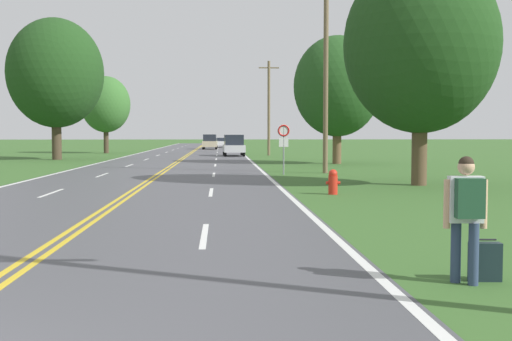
{
  "coord_description": "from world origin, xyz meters",
  "views": [
    {
      "loc": [
        2.91,
        -4.7,
        1.96
      ],
      "look_at": [
        3.77,
        10.58,
        1.07
      ],
      "focal_mm": 45.0,
      "sensor_mm": 36.0,
      "label": 1
    }
  ],
  "objects_px": {
    "tree_right_cluster": "(106,104)",
    "hitchhiker_person": "(466,206)",
    "car_white_sedan_mid_near": "(223,142)",
    "tree_left_verge": "(337,86)",
    "car_champagne_suv_approaching": "(210,142)",
    "traffic_sign": "(284,137)",
    "car_silver_suv_nearest": "(234,145)",
    "suitcase": "(485,262)",
    "tree_behind_sign": "(56,73)",
    "tree_mid_treeline": "(421,45)",
    "fire_hydrant": "(333,182)"
  },
  "relations": [
    {
      "from": "tree_right_cluster",
      "to": "hitchhiker_person",
      "type": "bearing_deg",
      "value": -75.53
    },
    {
      "from": "tree_right_cluster",
      "to": "car_white_sedan_mid_near",
      "type": "xyz_separation_m",
      "value": [
        11.62,
        24.4,
        -4.07
      ]
    },
    {
      "from": "tree_left_verge",
      "to": "car_champagne_suv_approaching",
      "type": "height_order",
      "value": "tree_left_verge"
    },
    {
      "from": "traffic_sign",
      "to": "car_silver_suv_nearest",
      "type": "bearing_deg",
      "value": 94.14
    },
    {
      "from": "suitcase",
      "to": "car_white_sedan_mid_near",
      "type": "distance_m",
      "value": 80.21
    },
    {
      "from": "tree_behind_sign",
      "to": "tree_mid_treeline",
      "type": "height_order",
      "value": "tree_behind_sign"
    },
    {
      "from": "hitchhiker_person",
      "to": "tree_left_verge",
      "type": "distance_m",
      "value": 33.34
    },
    {
      "from": "suitcase",
      "to": "tree_left_verge",
      "type": "distance_m",
      "value": 33.21
    },
    {
      "from": "tree_left_verge",
      "to": "car_white_sedan_mid_near",
      "type": "xyz_separation_m",
      "value": [
        -7.13,
        47.51,
        -4.24
      ]
    },
    {
      "from": "tree_behind_sign",
      "to": "car_silver_suv_nearest",
      "type": "distance_m",
      "value": 15.98
    },
    {
      "from": "traffic_sign",
      "to": "tree_right_cluster",
      "type": "relative_size",
      "value": 0.32
    },
    {
      "from": "tree_behind_sign",
      "to": "car_silver_suv_nearest",
      "type": "bearing_deg",
      "value": 27.71
    },
    {
      "from": "tree_mid_treeline",
      "to": "traffic_sign",
      "type": "bearing_deg",
      "value": 125.4
    },
    {
      "from": "suitcase",
      "to": "traffic_sign",
      "type": "xyz_separation_m",
      "value": [
        -0.52,
        21.86,
        1.54
      ]
    },
    {
      "from": "traffic_sign",
      "to": "tree_mid_treeline",
      "type": "bearing_deg",
      "value": -54.6
    },
    {
      "from": "hitchhiker_person",
      "to": "traffic_sign",
      "type": "bearing_deg",
      "value": 4.44
    },
    {
      "from": "hitchhiker_person",
      "to": "car_champagne_suv_approaching",
      "type": "height_order",
      "value": "car_champagne_suv_approaching"
    },
    {
      "from": "tree_mid_treeline",
      "to": "car_champagne_suv_approaching",
      "type": "relative_size",
      "value": 1.97
    },
    {
      "from": "traffic_sign",
      "to": "tree_mid_treeline",
      "type": "xyz_separation_m",
      "value": [
        4.51,
        -6.34,
        3.46
      ]
    },
    {
      "from": "hitchhiker_person",
      "to": "tree_left_verge",
      "type": "xyz_separation_m",
      "value": [
        4.32,
        32.82,
        3.94
      ]
    },
    {
      "from": "fire_hydrant",
      "to": "tree_left_verge",
      "type": "xyz_separation_m",
      "value": [
        3.88,
        20.54,
        4.55
      ]
    },
    {
      "from": "hitchhiker_person",
      "to": "tree_right_cluster",
      "type": "relative_size",
      "value": 0.22
    },
    {
      "from": "tree_left_verge",
      "to": "tree_behind_sign",
      "type": "xyz_separation_m",
      "value": [
        -19.65,
        7.55,
        1.43
      ]
    },
    {
      "from": "suitcase",
      "to": "car_white_sedan_mid_near",
      "type": "height_order",
      "value": "car_white_sedan_mid_near"
    },
    {
      "from": "tree_mid_treeline",
      "to": "tree_left_verge",
      "type": "bearing_deg",
      "value": 90.0
    },
    {
      "from": "tree_mid_treeline",
      "to": "suitcase",
      "type": "bearing_deg",
      "value": -104.4
    },
    {
      "from": "tree_left_verge",
      "to": "car_silver_suv_nearest",
      "type": "bearing_deg",
      "value": 113.56
    },
    {
      "from": "tree_behind_sign",
      "to": "car_white_sedan_mid_near",
      "type": "xyz_separation_m",
      "value": [
        12.52,
        39.96,
        -5.67
      ]
    },
    {
      "from": "suitcase",
      "to": "fire_hydrant",
      "type": "xyz_separation_m",
      "value": [
        0.1,
        12.1,
        0.15
      ]
    },
    {
      "from": "fire_hydrant",
      "to": "traffic_sign",
      "type": "height_order",
      "value": "traffic_sign"
    },
    {
      "from": "tree_right_cluster",
      "to": "traffic_sign",
      "type": "bearing_deg",
      "value": -67.2
    },
    {
      "from": "tree_behind_sign",
      "to": "tree_right_cluster",
      "type": "relative_size",
      "value": 1.38
    },
    {
      "from": "hitchhiker_person",
      "to": "fire_hydrant",
      "type": "bearing_deg",
      "value": 1.9
    },
    {
      "from": "tree_mid_treeline",
      "to": "tree_right_cluster",
      "type": "distance_m",
      "value": 44.39
    },
    {
      "from": "fire_hydrant",
      "to": "car_white_sedan_mid_near",
      "type": "distance_m",
      "value": 68.13
    },
    {
      "from": "tree_left_verge",
      "to": "tree_mid_treeline",
      "type": "height_order",
      "value": "tree_mid_treeline"
    },
    {
      "from": "fire_hydrant",
      "to": "tree_left_verge",
      "type": "height_order",
      "value": "tree_left_verge"
    },
    {
      "from": "tree_mid_treeline",
      "to": "car_white_sedan_mid_near",
      "type": "xyz_separation_m",
      "value": [
        -7.13,
        64.63,
        -4.53
      ]
    },
    {
      "from": "car_silver_suv_nearest",
      "to": "car_champagne_suv_approaching",
      "type": "xyz_separation_m",
      "value": [
        -2.43,
        23.73,
        -0.03
      ]
    },
    {
      "from": "traffic_sign",
      "to": "tree_behind_sign",
      "type": "height_order",
      "value": "tree_behind_sign"
    },
    {
      "from": "tree_mid_treeline",
      "to": "car_white_sedan_mid_near",
      "type": "relative_size",
      "value": 1.82
    },
    {
      "from": "tree_right_cluster",
      "to": "tree_mid_treeline",
      "type": "bearing_deg",
      "value": -65.01
    },
    {
      "from": "car_champagne_suv_approaching",
      "to": "fire_hydrant",
      "type": "bearing_deg",
      "value": 6.03
    },
    {
      "from": "suitcase",
      "to": "tree_left_verge",
      "type": "height_order",
      "value": "tree_left_verge"
    },
    {
      "from": "traffic_sign",
      "to": "car_champagne_suv_approaching",
      "type": "height_order",
      "value": "traffic_sign"
    },
    {
      "from": "hitchhiker_person",
      "to": "fire_hydrant",
      "type": "xyz_separation_m",
      "value": [
        0.44,
        12.28,
        -0.61
      ]
    },
    {
      "from": "fire_hydrant",
      "to": "tree_behind_sign",
      "type": "bearing_deg",
      "value": 119.31
    },
    {
      "from": "tree_left_verge",
      "to": "tree_right_cluster",
      "type": "xyz_separation_m",
      "value": [
        -18.75,
        23.11,
        -0.17
      ]
    },
    {
      "from": "hitchhiker_person",
      "to": "tree_right_cluster",
      "type": "height_order",
      "value": "tree_right_cluster"
    },
    {
      "from": "car_white_sedan_mid_near",
      "to": "car_silver_suv_nearest",
      "type": "bearing_deg",
      "value": 1.98
    }
  ]
}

